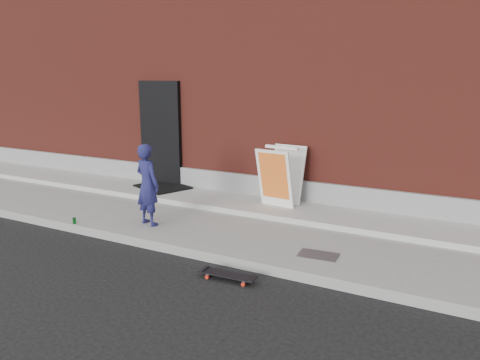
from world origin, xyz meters
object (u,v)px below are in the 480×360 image
Objects in this scene: pizza_sign at (280,176)px; skateboard at (228,275)px; child at (147,185)px; soda_can at (74,221)px.

skateboard is at bearing -80.29° from pizza_sign.
child is at bearing -131.47° from pizza_sign.
soda_can is (-3.28, 0.43, 0.13)m from skateboard.
child is 1.24× the size of pizza_sign.
pizza_sign is at bearing 41.24° from soda_can.
pizza_sign is at bearing 99.71° from skateboard.
child is 2.49m from skateboard.
soda_can reaches higher than skateboard.
skateboard is (2.13, -1.02, -0.78)m from child.
skateboard is at bearing -7.56° from soda_can.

